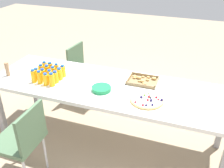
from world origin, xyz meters
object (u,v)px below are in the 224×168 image
Objects in this scene: juice_bottle_3 at (52,80)px; juice_bottle_4 at (37,74)px; juice_bottle_0 at (34,76)px; juice_bottle_10 at (53,73)px; juice_bottle_13 at (50,69)px; plate_stack at (101,89)px; juice_bottle_8 at (41,71)px; cardboard_tube at (7,69)px; napkin_stack at (74,85)px; juice_bottle_7 at (56,77)px; fruit_pizza at (147,100)px; juice_bottle_12 at (45,68)px; juice_bottle_11 at (60,74)px; juice_bottle_2 at (46,79)px; juice_bottle_5 at (43,75)px; chair_far_left at (83,69)px; chair_near_left at (23,138)px; snack_tray at (143,81)px; juice_bottle_15 at (63,71)px; juice_bottle_1 at (40,78)px; juice_bottle_9 at (47,72)px; party_table at (108,90)px; juice_bottle_6 at (50,76)px.

juice_bottle_4 is (-0.23, 0.07, -0.01)m from juice_bottle_3.
juice_bottle_0 is 0.21m from juice_bottle_10.
plate_stack is at bearing -11.80° from juice_bottle_13.
juice_bottle_3 is 1.04× the size of juice_bottle_8.
napkin_stack is at bearing 3.53° from cardboard_tube.
napkin_stack is at bearing 2.57° from juice_bottle_7.
fruit_pizza is at bearing -1.71° from juice_bottle_7.
juice_bottle_11 is at bearing -18.84° from juice_bottle_12.
juice_bottle_5 is (-0.08, 0.07, 0.00)m from juice_bottle_2.
juice_bottle_4 is 0.08m from juice_bottle_5.
juice_bottle_2 is (0.04, -0.95, 0.32)m from chair_far_left.
juice_bottle_12 reaches higher than chair_near_left.
juice_bottle_2 is 0.43× the size of snack_tray.
juice_bottle_12 is 0.91× the size of cardboard_tube.
juice_bottle_15 is at bearing 89.34° from juice_bottle_3.
juice_bottle_7 is 0.85× the size of cardboard_tube.
juice_bottle_8 is 0.10m from juice_bottle_13.
cardboard_tube is (-0.35, -0.03, 0.02)m from juice_bottle_4.
napkin_stack is at bearing 179.91° from plate_stack.
juice_bottle_3 reaches higher than fruit_pizza.
napkin_stack is at bearing -21.19° from juice_bottle_13.
juice_bottle_13 reaches higher than chair_near_left.
cardboard_tube reaches higher than juice_bottle_1.
chair_far_left is 6.19× the size of juice_bottle_7.
cardboard_tube reaches higher than juice_bottle_13.
chair_far_left is at bearing 87.74° from juice_bottle_9.
juice_bottle_7 is 0.43× the size of snack_tray.
chair_far_left is at bearing 97.45° from juice_bottle_7.
snack_tray is at bearing 20.43° from juice_bottle_0.
chair_near_left is at bearing -126.08° from party_table.
juice_bottle_13 reaches higher than napkin_stack.
juice_bottle_7 is at bearing 13.41° from chair_far_left.
juice_bottle_1 is 0.17m from juice_bottle_8.
juice_bottle_1 reaches higher than snack_tray.
juice_bottle_7 is at bearing 1.48° from juice_bottle_5.
juice_bottle_0 reaches higher than juice_bottle_15.
juice_bottle_8 is 0.46× the size of snack_tray.
juice_bottle_1 is at bearing 177.41° from juice_bottle_2.
juice_bottle_6 is (0.15, 0.08, -0.01)m from juice_bottle_0.
chair_far_left is 1.46m from fruit_pizza.
juice_bottle_3 is at bearing -1.40° from chair_near_left.
cardboard_tube reaches higher than juice_bottle_10.
fruit_pizza is (1.14, 0.04, -0.06)m from juice_bottle_1.
cardboard_tube is (-0.51, -0.12, 0.01)m from juice_bottle_10.
juice_bottle_8 is (0.01, 0.08, 0.00)m from juice_bottle_4.
juice_bottle_1 is 0.94× the size of cardboard_tube.
juice_bottle_15 reaches higher than juice_bottle_4.
juice_bottle_6 is 0.17m from juice_bottle_8.
juice_bottle_1 is 0.44m from cardboard_tube.
juice_bottle_12 is at bearing 136.09° from juice_bottle_6.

